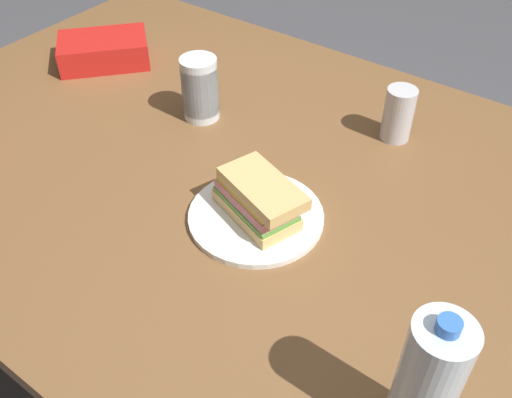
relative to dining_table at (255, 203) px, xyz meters
The scene contains 8 objects.
ground_plane 0.70m from the dining_table, ahead, with size 8.00×8.00×0.00m, color #4C4C51.
dining_table is the anchor object (origin of this frame).
paper_plate 0.15m from the dining_table, 52.56° to the right, with size 0.26×0.26×0.01m, color white.
sandwich 0.18m from the dining_table, 50.99° to the right, with size 0.20×0.14×0.08m.
chip_bag 0.64m from the dining_table, 165.98° to the left, with size 0.23×0.15×0.07m, color red.
water_bottle_tall 0.62m from the dining_table, 32.80° to the right, with size 0.08×0.08×0.25m.
plastic_cup_stack 0.29m from the dining_table, 155.62° to the left, with size 0.08×0.08×0.15m.
soda_can_silver 0.37m from the dining_table, 59.47° to the left, with size 0.07×0.07×0.12m, color silver.
Camera 1 is at (0.54, -0.73, 1.52)m, focal length 39.64 mm.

